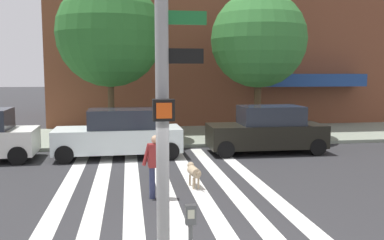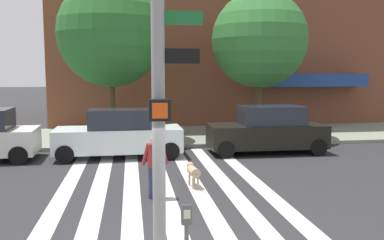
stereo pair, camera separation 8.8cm
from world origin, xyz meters
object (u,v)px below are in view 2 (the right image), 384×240
Objects in this scene: street_tree_middle at (260,40)px; pedestrian_dog_walker at (155,163)px; parked_car_third_in_line at (268,130)px; parking_meter_curbside at (187,240)px; traffic_light_pole at (159,50)px; parked_car_behind_first at (120,134)px; dog_on_leash at (193,171)px; street_tree_nearest at (111,34)px.

pedestrian_dog_walker is at bearing -121.71° from street_tree_middle.
parked_car_third_in_line is 5.19m from street_tree_middle.
traffic_light_pole is at bearing 139.06° from parking_meter_curbside.
parked_car_behind_first is 4.95× the size of dog_on_leash.
parking_meter_curbside is 15.53m from street_tree_middle.
parking_meter_curbside is 11.65m from parked_car_third_in_line.
parking_meter_curbside is (0.33, -0.28, -2.49)m from traffic_light_pole.
parked_car_behind_first reaches higher than pedestrian_dog_walker.
parked_car_third_in_line is 0.65× the size of street_tree_nearest.
parking_meter_curbside is 0.20× the size of street_tree_middle.
parked_car_behind_first is 0.67× the size of street_tree_nearest.
traffic_light_pole is 11.82m from parked_car_third_in_line.
traffic_light_pole reaches higher than pedestrian_dog_walker.
parked_car_third_in_line is (5.81, -0.00, 0.01)m from parked_car_behind_first.
street_tree_nearest is 6.91m from street_tree_middle.
street_tree_middle is (5.36, 14.11, 3.69)m from parking_meter_curbside.
parked_car_behind_first is 5.81m from parked_car_third_in_line.
traffic_light_pole is at bearing -84.94° from street_tree_nearest.
traffic_light_pole reaches higher than parking_meter_curbside.
traffic_light_pole is at bearing -92.44° from pedestrian_dog_walker.
pedestrian_dog_walker is at bearing -80.77° from street_tree_nearest.
parked_car_third_in_line is at bearing 48.48° from pedestrian_dog_walker.
dog_on_leash is at bearing 80.74° from parking_meter_curbside.
street_tree_middle reaches higher than traffic_light_pole.
parking_meter_curbside is 5.25m from pedestrian_dog_walker.
street_tree_nearest is (-1.22, 13.79, 1.39)m from traffic_light_pole.
traffic_light_pole is 13.91m from street_tree_nearest.
parked_car_third_in_line is at bearing -28.70° from street_tree_nearest.
traffic_light_pole is 1.22× the size of parked_car_behind_first.
street_tree_middle is (6.91, 0.03, -0.19)m from street_tree_nearest.
parked_car_third_in_line is 0.67× the size of street_tree_middle.
pedestrian_dog_walker is 1.71× the size of dog_on_leash.
parked_car_third_in_line reaches higher than parked_car_behind_first.
street_tree_nearest reaches higher than traffic_light_pole.
street_tree_nearest reaches higher than pedestrian_dog_walker.
dog_on_leash is at bearing -72.12° from street_tree_nearest.
parking_meter_curbside is 0.83× the size of pedestrian_dog_walker.
dog_on_leash is (-4.35, -7.95, -4.28)m from street_tree_middle.
street_tree_nearest reaches higher than dog_on_leash.
parking_meter_curbside is 0.29× the size of parked_car_behind_first.
parked_car_third_in_line is 5.83m from dog_on_leash.
parking_meter_curbside is 6.27m from dog_on_leash.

